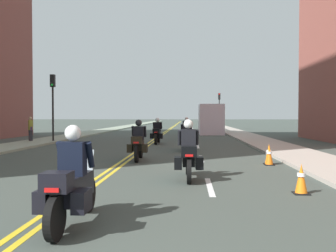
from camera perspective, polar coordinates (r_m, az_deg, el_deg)
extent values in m
plane|color=#3D4640|center=(49.35, 0.30, -0.46)|extent=(264.00, 264.00, 0.00)
cube|color=gray|center=(50.22, -7.93, -0.37)|extent=(2.52, 144.00, 0.12)
cube|color=#AA9F94|center=(49.52, 8.66, -0.40)|extent=(2.52, 144.00, 0.12)
cube|color=yellow|center=(49.36, 0.16, -0.45)|extent=(0.12, 132.00, 0.01)
cube|color=yellow|center=(49.34, 0.44, -0.45)|extent=(0.12, 132.00, 0.01)
cube|color=silver|center=(9.44, 6.34, -9.09)|extent=(0.14, 2.40, 0.01)
cube|color=silver|center=(15.37, 5.09, -4.95)|extent=(0.14, 2.40, 0.01)
cube|color=silver|center=(21.34, 4.55, -3.12)|extent=(0.14, 2.40, 0.01)
cube|color=silver|center=(27.32, 4.24, -2.09)|extent=(0.14, 2.40, 0.01)
cube|color=silver|center=(33.31, 4.05, -1.43)|extent=(0.14, 2.40, 0.01)
cube|color=silver|center=(39.30, 3.91, -0.97)|extent=(0.14, 2.40, 0.01)
cube|color=silver|center=(45.29, 3.81, -0.64)|extent=(0.14, 2.40, 0.01)
cube|color=silver|center=(51.29, 3.73, -0.38)|extent=(0.14, 2.40, 0.01)
cube|color=silver|center=(57.29, 3.67, -0.17)|extent=(0.14, 2.40, 0.01)
cylinder|color=black|center=(7.11, -12.01, -10.07)|extent=(0.12, 0.64, 0.64)
cylinder|color=black|center=(5.59, -16.77, -13.32)|extent=(0.12, 0.64, 0.64)
cube|color=silver|center=(7.05, -12.02, -7.38)|extent=(0.14, 0.32, 0.04)
cube|color=black|center=(6.29, -14.11, -9.03)|extent=(0.34, 1.25, 0.40)
cube|color=black|center=(5.56, -16.51, -8.13)|extent=(0.41, 0.37, 0.28)
cube|color=red|center=(5.40, -17.22, -9.29)|extent=(0.20, 0.03, 0.06)
cube|color=black|center=(5.95, -18.21, -10.65)|extent=(0.21, 0.44, 0.32)
cube|color=black|center=(5.76, -12.95, -11.00)|extent=(0.21, 0.44, 0.32)
cube|color=#B2C1CC|center=(6.72, -12.74, -5.05)|extent=(0.36, 0.13, 0.36)
cube|color=black|center=(6.17, -14.28, -4.83)|extent=(0.40, 0.27, 0.54)
cylinder|color=black|center=(6.38, -15.91, -4.18)|extent=(0.10, 0.28, 0.45)
cylinder|color=black|center=(6.24, -11.75, -4.28)|extent=(0.10, 0.28, 0.45)
sphere|color=white|center=(6.17, -14.22, -1.03)|extent=(0.26, 0.26, 0.26)
cylinder|color=black|center=(11.25, 3.00, -5.71)|extent=(0.13, 0.65, 0.64)
cylinder|color=black|center=(9.70, 3.21, -6.89)|extent=(0.13, 0.65, 0.64)
cube|color=silver|center=(11.22, 3.00, -3.98)|extent=(0.15, 0.32, 0.04)
cube|color=black|center=(10.44, 3.10, -4.74)|extent=(0.35, 1.20, 0.40)
cube|color=black|center=(9.71, 3.20, -3.91)|extent=(0.41, 0.37, 0.28)
cube|color=red|center=(9.53, 3.23, -4.49)|extent=(0.20, 0.03, 0.06)
cube|color=black|center=(9.98, 1.55, -5.61)|extent=(0.21, 0.44, 0.32)
cube|color=black|center=(9.99, 4.77, -5.60)|extent=(0.21, 0.44, 0.32)
cube|color=#B2C1CC|center=(10.91, 3.04, -2.46)|extent=(0.36, 0.13, 0.36)
cube|color=black|center=(10.35, 3.11, -2.08)|extent=(0.41, 0.27, 0.58)
cylinder|color=black|center=(10.49, 1.78, -1.76)|extent=(0.11, 0.28, 0.45)
cylinder|color=black|center=(10.50, 4.40, -1.76)|extent=(0.11, 0.28, 0.45)
sphere|color=white|center=(10.36, 3.11, 0.29)|extent=(0.26, 0.26, 0.26)
cylinder|color=black|center=(15.61, -4.14, -3.63)|extent=(0.13, 0.67, 0.67)
cylinder|color=black|center=(14.08, -4.80, -4.19)|extent=(0.13, 0.67, 0.67)
cube|color=silver|center=(15.58, -4.14, -2.33)|extent=(0.15, 0.32, 0.04)
cube|color=black|center=(14.82, -4.46, -2.82)|extent=(0.35, 1.18, 0.40)
cube|color=black|center=(14.12, -4.77, -2.14)|extent=(0.41, 0.37, 0.28)
cube|color=red|center=(13.94, -4.86, -2.52)|extent=(0.20, 0.03, 0.06)
cube|color=black|center=(14.41, -5.77, -3.35)|extent=(0.21, 0.44, 0.32)
cube|color=black|center=(14.34, -3.55, -3.36)|extent=(0.21, 0.44, 0.32)
cube|color=#B2C1CC|center=(15.29, -4.25, -1.26)|extent=(0.36, 0.13, 0.36)
cube|color=black|center=(14.74, -4.48, -1.06)|extent=(0.41, 0.27, 0.52)
cylinder|color=black|center=(14.92, -5.33, -0.84)|extent=(0.11, 0.28, 0.45)
cylinder|color=black|center=(14.87, -3.50, -0.84)|extent=(0.11, 0.28, 0.45)
sphere|color=black|center=(14.76, -4.47, 0.49)|extent=(0.26, 0.26, 0.26)
cylinder|color=black|center=(19.83, 2.88, -2.58)|extent=(0.12, 0.63, 0.63)
cylinder|color=black|center=(18.21, 2.73, -2.95)|extent=(0.12, 0.63, 0.63)
cube|color=silver|center=(19.81, 2.88, -1.61)|extent=(0.15, 0.32, 0.04)
cube|color=black|center=(19.00, 2.81, -1.91)|extent=(0.35, 1.24, 0.40)
cube|color=black|center=(18.26, 2.74, -1.36)|extent=(0.41, 0.37, 0.28)
cube|color=red|center=(18.07, 2.72, -1.65)|extent=(0.20, 0.03, 0.06)
cube|color=black|center=(18.53, 1.90, -2.31)|extent=(0.21, 0.44, 0.32)
cube|color=black|center=(18.52, 3.63, -2.31)|extent=(0.21, 0.44, 0.32)
cube|color=#B2C1CC|center=(19.50, 2.86, -0.70)|extent=(0.36, 0.13, 0.36)
cube|color=black|center=(18.93, 2.81, -0.55)|extent=(0.41, 0.27, 0.50)
cylinder|color=black|center=(19.09, 2.10, -0.39)|extent=(0.11, 0.28, 0.45)
cylinder|color=black|center=(19.07, 3.54, -0.39)|extent=(0.11, 0.28, 0.45)
sphere|color=white|center=(18.95, 2.81, 0.63)|extent=(0.26, 0.26, 0.26)
cylinder|color=black|center=(24.32, -1.42, -1.77)|extent=(0.15, 0.66, 0.66)
cylinder|color=black|center=(22.77, -1.84, -2.00)|extent=(0.15, 0.66, 0.66)
cube|color=silver|center=(24.30, -1.42, -0.95)|extent=(0.15, 0.32, 0.04)
cube|color=black|center=(23.53, -1.62, -1.20)|extent=(0.35, 1.20, 0.40)
cube|color=black|center=(22.82, -1.82, -0.74)|extent=(0.41, 0.37, 0.28)
cube|color=red|center=(22.64, -1.88, -0.96)|extent=(0.20, 0.04, 0.06)
cube|color=black|center=(23.10, -2.44, -1.50)|extent=(0.21, 0.45, 0.32)
cube|color=black|center=(23.04, -1.06, -1.51)|extent=(0.21, 0.45, 0.32)
cube|color=#B2C1CC|center=(24.01, -1.49, -0.24)|extent=(0.36, 0.13, 0.36)
cube|color=black|center=(23.46, -1.64, -0.07)|extent=(0.41, 0.27, 0.54)
cylinder|color=black|center=(23.64, -2.17, 0.07)|extent=(0.11, 0.28, 0.45)
cylinder|color=black|center=(23.58, -1.02, 0.07)|extent=(0.11, 0.28, 0.45)
sphere|color=white|center=(23.48, -1.63, 0.93)|extent=(0.26, 0.26, 0.26)
cylinder|color=black|center=(28.36, 2.81, -1.28)|extent=(0.14, 0.68, 0.68)
cylinder|color=black|center=(26.80, 2.83, -1.45)|extent=(0.14, 0.68, 0.68)
cube|color=silver|center=(28.35, 2.81, -0.56)|extent=(0.14, 0.32, 0.04)
cube|color=black|center=(27.57, 2.82, -0.78)|extent=(0.34, 1.20, 0.40)
cube|color=black|center=(26.85, 2.83, -0.37)|extent=(0.40, 0.37, 0.28)
cube|color=red|center=(26.67, 2.84, -0.56)|extent=(0.20, 0.03, 0.06)
cube|color=black|center=(27.10, 2.24, -1.03)|extent=(0.21, 0.44, 0.32)
cube|color=black|center=(27.11, 3.42, -1.03)|extent=(0.21, 0.44, 0.32)
cube|color=#B2C1CC|center=(28.06, 2.81, 0.04)|extent=(0.36, 0.13, 0.36)
cube|color=black|center=(27.50, 2.82, 0.23)|extent=(0.40, 0.27, 0.57)
cylinder|color=black|center=(27.65, 2.32, 0.34)|extent=(0.10, 0.28, 0.45)
cylinder|color=black|center=(27.65, 3.32, 0.34)|extent=(0.10, 0.28, 0.45)
sphere|color=white|center=(27.53, 2.82, 1.11)|extent=(0.26, 0.26, 0.26)
cube|color=black|center=(13.81, 15.11, -5.69)|extent=(0.33, 0.33, 0.03)
cone|color=orange|center=(13.78, 15.12, -4.25)|extent=(0.27, 0.27, 0.67)
cylinder|color=white|center=(13.77, 15.12, -3.92)|extent=(0.18, 0.18, 0.08)
cube|color=black|center=(9.02, 19.54, -9.60)|extent=(0.34, 0.34, 0.03)
cone|color=orange|center=(8.96, 19.56, -7.46)|extent=(0.27, 0.27, 0.65)
cylinder|color=white|center=(8.95, 19.56, -6.97)|extent=(0.18, 0.18, 0.08)
cube|color=black|center=(14.06, 15.05, -5.56)|extent=(0.35, 0.35, 0.03)
cone|color=orange|center=(14.02, 15.06, -4.05)|extent=(0.28, 0.28, 0.71)
cylinder|color=white|center=(14.01, 15.06, -3.70)|extent=(0.19, 0.19, 0.08)
cylinder|color=black|center=(25.48, -17.05, 1.69)|extent=(0.12, 0.12, 3.66)
cube|color=black|center=(25.58, -17.09, 6.58)|extent=(0.28, 0.28, 0.80)
sphere|color=green|center=(25.41, -17.20, 5.97)|extent=(0.18, 0.18, 0.18)
cylinder|color=black|center=(48.37, 7.77, 1.77)|extent=(0.12, 0.12, 3.86)
cube|color=black|center=(48.43, 7.78, 4.47)|extent=(0.28, 0.28, 0.80)
sphere|color=red|center=(48.29, 7.80, 4.81)|extent=(0.18, 0.18, 0.18)
cube|color=#292A30|center=(26.09, -20.11, -1.47)|extent=(0.32, 0.34, 0.81)
cube|color=olive|center=(26.07, -20.13, 0.13)|extent=(0.39, 0.42, 0.64)
sphere|color=tan|center=(26.06, -20.14, 1.10)|extent=(0.22, 0.22, 0.22)
cube|color=#4F2E5F|center=(25.86, -20.03, -0.37)|extent=(0.17, 0.19, 0.24)
cube|color=#B6C9BE|center=(38.96, 6.23, 0.61)|extent=(2.00, 1.80, 2.20)
cube|color=silver|center=(35.96, 6.49, 1.01)|extent=(2.20, 5.20, 2.80)
cylinder|color=black|center=(38.58, 6.26, -0.36)|extent=(2.00, 0.90, 0.90)
cylinder|color=black|center=(34.39, 6.64, -0.60)|extent=(2.00, 0.90, 0.90)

